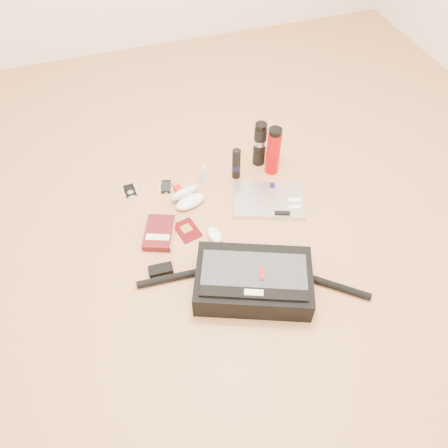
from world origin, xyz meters
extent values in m
plane|color=tan|center=(0.00, 0.00, 0.00)|extent=(4.00, 4.00, 0.00)
cube|color=black|center=(-0.01, -0.31, 0.06)|extent=(0.60, 0.49, 0.13)
cube|color=#33353B|center=(-0.01, -0.32, 0.13)|extent=(0.51, 0.38, 0.01)
cube|color=black|center=(-0.05, -0.41, 0.13)|extent=(0.44, 0.22, 0.02)
cube|color=beige|center=(-0.05, -0.41, 0.14)|extent=(0.08, 0.06, 0.02)
cube|color=#BC0E01|center=(0.02, -0.34, 0.14)|extent=(0.04, 0.07, 0.02)
cylinder|color=black|center=(-0.35, -0.15, 0.02)|extent=(0.32, 0.06, 0.03)
cylinder|color=black|center=(0.35, -0.43, 0.02)|extent=(0.27, 0.23, 0.03)
cube|color=black|center=(-0.39, -0.09, 0.01)|extent=(0.12, 0.06, 0.02)
cube|color=silver|center=(0.26, 0.17, 0.01)|extent=(0.44, 0.37, 0.02)
cube|color=black|center=(0.32, 0.25, 0.03)|extent=(0.04, 0.04, 0.00)
cube|color=white|center=(0.39, 0.11, 0.03)|extent=(0.07, 0.04, 0.01)
cube|color=white|center=(0.37, 0.06, 0.03)|extent=(0.06, 0.04, 0.01)
cube|color=black|center=(0.29, 0.04, 0.03)|extent=(0.08, 0.05, 0.01)
cube|color=#4D0F13|center=(-0.34, 0.12, 0.02)|extent=(0.21, 0.25, 0.04)
cube|color=#F4E5BF|center=(-0.28, 0.10, 0.02)|extent=(0.08, 0.19, 0.03)
cube|color=beige|center=(-0.36, 0.08, 0.04)|extent=(0.12, 0.08, 0.00)
cube|color=#480308|center=(-0.20, 0.11, 0.00)|extent=(0.13, 0.16, 0.01)
cube|color=gold|center=(-0.20, 0.12, 0.01)|extent=(0.06, 0.06, 0.00)
ellipsoid|color=white|center=(-0.08, 0.03, 0.02)|extent=(0.08, 0.12, 0.04)
ellipsoid|color=white|center=(-0.14, 0.28, 0.03)|extent=(0.19, 0.13, 0.05)
ellipsoid|color=white|center=(-0.16, 0.33, 0.05)|extent=(0.19, 0.14, 0.10)
ellipsoid|color=black|center=(-0.17, 0.27, 0.03)|extent=(0.05, 0.04, 0.02)
ellipsoid|color=black|center=(-0.11, 0.29, 0.03)|extent=(0.05, 0.04, 0.02)
cylinder|color=black|center=(-0.14, 0.28, 0.03)|extent=(0.03, 0.01, 0.01)
cube|color=black|center=(-0.43, 0.48, 0.00)|extent=(0.06, 0.10, 0.01)
cylinder|color=#AAAAAC|center=(-0.43, 0.46, 0.01)|extent=(0.03, 0.03, 0.00)
torus|color=silver|center=(-0.43, 0.48, 0.01)|extent=(0.09, 0.09, 0.01)
cube|color=black|center=(-0.23, 0.44, 0.00)|extent=(0.07, 0.11, 0.01)
cube|color=black|center=(-0.23, 0.44, 0.01)|extent=(0.06, 0.09, 0.00)
torus|color=white|center=(-0.23, 0.44, 0.01)|extent=(0.10, 0.10, 0.01)
cube|color=red|center=(-0.17, 0.38, 0.02)|extent=(0.05, 0.08, 0.03)
cube|color=#C11001|center=(-0.16, 0.34, 0.02)|extent=(0.03, 0.03, 0.02)
cylinder|color=#B7B7BA|center=(-0.18, 0.42, 0.02)|extent=(0.03, 0.05, 0.03)
cylinder|color=#A6CEDF|center=(-0.02, 0.42, 0.05)|extent=(0.04, 0.04, 0.09)
cylinder|color=silver|center=(-0.02, 0.42, 0.10)|extent=(0.03, 0.03, 0.02)
cylinder|color=silver|center=(-0.02, 0.42, 0.11)|extent=(0.02, 0.02, 0.01)
cylinder|color=black|center=(0.16, 0.40, 0.09)|extent=(0.05, 0.05, 0.19)
cylinder|color=black|center=(0.16, 0.40, 0.07)|extent=(0.05, 0.05, 0.04)
ellipsoid|color=black|center=(0.16, 0.40, 0.19)|extent=(0.04, 0.04, 0.02)
cylinder|color=black|center=(0.33, 0.47, 0.12)|extent=(0.07, 0.07, 0.25)
cylinder|color=#B6B6B8|center=(0.33, 0.47, 0.16)|extent=(0.07, 0.07, 0.03)
cylinder|color=black|center=(0.33, 0.47, 0.26)|extent=(0.07, 0.07, 0.02)
cylinder|color=#BE0108|center=(0.37, 0.38, 0.13)|extent=(0.09, 0.09, 0.27)
cylinder|color=black|center=(0.37, 0.38, 0.28)|extent=(0.08, 0.08, 0.03)
camera|label=1|loc=(-0.46, -1.27, 1.73)|focal=35.00mm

